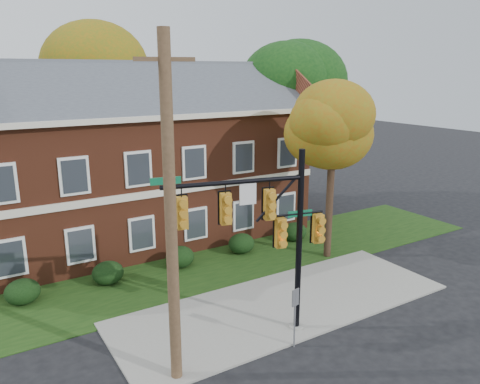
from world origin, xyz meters
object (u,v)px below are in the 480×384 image
hedge_left (108,273)px  utility_pole (171,217)px  tree_far_rear (114,77)px  hedge_far_right (295,232)px  traffic_signal (268,225)px  apartment_building (138,150)px  tree_right_rear (292,88)px  hedge_center (180,257)px  hedge_far_left (22,292)px  sign_post (295,308)px  tree_near_right (339,126)px  hedge_right (241,243)px

hedge_left → utility_pole: size_ratio=0.14×
hedge_left → tree_far_rear: bearing=69.7°
hedge_far_right → traffic_signal: bearing=-134.0°
apartment_building → tree_right_rear: tree_right_rear is taller
hedge_center → utility_pole: 9.73m
hedge_far_left → hedge_center: bearing=0.0°
hedge_far_left → sign_post: bearing=-47.8°
hedge_far_left → tree_near_right: size_ratio=0.16×
apartment_building → sign_post: 13.98m
tree_near_right → hedge_far_left: bearing=168.7°
hedge_far_left → hedge_far_right: same height
hedge_right → utility_pole: 11.51m
hedge_far_right → tree_near_right: tree_near_right is taller
traffic_signal → sign_post: 2.95m
apartment_building → hedge_far_right: bearing=-36.9°
hedge_right → apartment_building: bearing=123.7°
apartment_building → hedge_far_right: size_ratio=13.43×
hedge_far_right → traffic_signal: (-6.89, -7.14, 3.64)m
hedge_far_left → tree_near_right: bearing=-11.3°
hedge_left → utility_pole: (-0.14, -7.70, 4.71)m
hedge_far_left → hedge_right: size_ratio=1.00×
tree_right_rear → traffic_signal: (-11.20, -13.25, -3.96)m
hedge_far_left → utility_pole: 9.63m
apartment_building → hedge_far_left: size_ratio=13.43×
hedge_left → tree_right_rear: bearing=22.4°
hedge_left → tree_far_rear: 16.25m
hedge_right → sign_post: bearing=-109.9°
hedge_right → hedge_far_right: (3.50, 0.00, 0.00)m
hedge_center → hedge_far_right: bearing=0.0°
utility_pole → tree_near_right: bearing=38.3°
hedge_center → tree_near_right: 9.90m
hedge_left → hedge_far_right: size_ratio=1.00×
hedge_center → traffic_signal: size_ratio=0.21×
hedge_right → tree_right_rear: tree_right_rear is taller
hedge_far_right → tree_near_right: bearing=-85.5°
tree_right_rear → tree_far_rear: 12.20m
tree_far_rear → utility_pole: size_ratio=1.12×
tree_near_right → tree_far_rear: size_ratio=0.74×
hedge_far_left → tree_right_rear: 20.75m
traffic_signal → utility_pole: (-3.75, -0.56, 1.07)m
hedge_far_left → sign_post: 11.21m
hedge_far_right → traffic_signal: traffic_signal is taller
tree_near_right → traffic_signal: 8.68m
hedge_left → hedge_right: (7.00, 0.00, 0.00)m
tree_far_rear → hedge_far_right: bearing=-66.6°
hedge_left → hedge_center: 3.50m
hedge_left → sign_post: sign_post is taller
utility_pole → tree_far_rear: bearing=90.7°
hedge_far_right → tree_far_rear: 16.51m
hedge_center → traffic_signal: 8.01m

